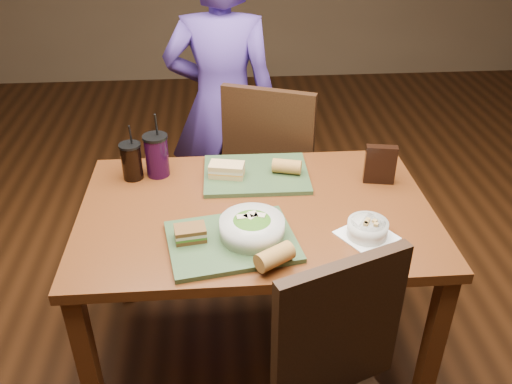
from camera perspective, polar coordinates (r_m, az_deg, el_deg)
ground at (r=2.50m, az=0.00°, el=-16.23°), size 6.00×6.00×0.00m
dining_table at (r=2.05m, az=0.00°, el=-3.81°), size 1.30×0.85×0.75m
chair_far at (r=2.68m, az=0.98°, el=2.71°), size 0.56×0.57×1.00m
diner at (r=2.78m, az=-3.57°, el=8.95°), size 0.60×0.43×1.56m
tray_near at (r=1.82m, az=-2.55°, el=-5.22°), size 0.47×0.39×0.02m
tray_far at (r=2.20m, az=0.01°, el=1.88°), size 0.42×0.33×0.02m
salad_bowl at (r=1.81m, az=-0.42°, el=-3.68°), size 0.22×0.22×0.07m
soup_bowl at (r=1.88m, az=11.66°, el=-3.78°), size 0.23×0.23×0.07m
sandwich_near at (r=1.81m, az=-6.93°, el=-4.33°), size 0.11×0.08×0.05m
sandwich_far at (r=2.16m, az=-3.10°, el=2.35°), size 0.15×0.10×0.05m
baguette_near at (r=1.69m, az=1.97°, el=-6.81°), size 0.14×0.12×0.06m
baguette_far at (r=2.18m, az=3.26°, el=2.71°), size 0.13×0.09×0.06m
cup_cola at (r=2.21m, az=-12.96°, el=3.20°), size 0.09×0.09×0.23m
cup_berry at (r=2.21m, az=-10.41°, el=3.84°), size 0.10×0.10×0.27m
chip_bag at (r=2.18m, az=12.93°, el=2.84°), size 0.13×0.06×0.16m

